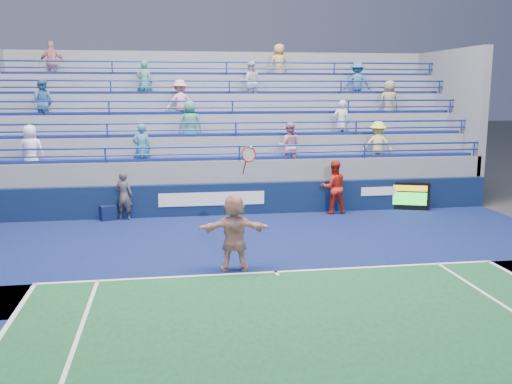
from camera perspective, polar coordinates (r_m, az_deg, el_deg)
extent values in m
plane|color=#333538|center=(13.63, 2.00, -8.07)|extent=(120.00, 120.00, 0.00)
cube|color=#0F164C|center=(15.69, 0.47, -5.55)|extent=(18.00, 8.40, 0.02)
cube|color=white|center=(13.62, 2.00, -7.99)|extent=(11.00, 0.10, 0.01)
cube|color=white|center=(13.53, 2.08, -8.12)|extent=(0.08, 0.30, 0.01)
cube|color=#0A183B|center=(19.71, -1.57, -0.66)|extent=(18.00, 0.30, 1.10)
cube|color=white|center=(19.45, -4.43, -0.69)|extent=(3.60, 0.02, 0.45)
cube|color=white|center=(20.84, 12.82, 0.10)|extent=(1.80, 0.02, 0.30)
cube|color=slate|center=(22.60, -2.53, 0.74)|extent=(18.00, 5.60, 1.10)
cube|color=slate|center=(22.54, -2.54, 1.68)|extent=(18.00, 5.60, 1.85)
cube|color=navy|center=(20.09, -1.80, 3.44)|extent=(17.40, 0.45, 0.10)
cylinder|color=navy|center=(19.65, -1.67, 4.61)|extent=(18.00, 0.07, 0.07)
cube|color=slate|center=(22.98, -2.68, 2.79)|extent=(18.00, 4.60, 2.60)
cube|color=navy|center=(21.01, -2.16, 5.79)|extent=(17.40, 0.45, 0.10)
cylinder|color=navy|center=(20.58, -2.03, 6.95)|extent=(18.00, 0.07, 0.07)
cube|color=slate|center=(23.42, -2.82, 3.85)|extent=(18.00, 3.60, 3.35)
cube|color=navy|center=(21.95, -2.48, 7.94)|extent=(17.40, 0.45, 0.10)
cylinder|color=navy|center=(21.54, -2.37, 9.10)|extent=(18.00, 0.07, 0.07)
cube|color=slate|center=(23.88, -2.96, 4.88)|extent=(18.00, 2.60, 4.10)
cube|color=navy|center=(22.93, -2.78, 9.91)|extent=(17.40, 0.45, 0.10)
cylinder|color=navy|center=(22.54, -2.68, 11.05)|extent=(18.00, 0.07, 0.07)
cube|color=slate|center=(24.34, -3.09, 5.86)|extent=(18.00, 1.60, 4.85)
cube|color=navy|center=(23.93, -3.06, 11.72)|extent=(17.40, 0.45, 0.10)
cylinder|color=navy|center=(23.55, -2.97, 12.84)|extent=(18.00, 0.07, 0.07)
imported|color=#D08788|center=(24.21, -19.70, 12.03)|extent=(1.01, 0.46, 1.70)
imported|color=silver|center=(21.83, 8.52, 6.85)|extent=(0.63, 0.42, 1.70)
imported|color=#3C8468|center=(20.85, -6.60, 6.74)|extent=(0.86, 0.59, 1.70)
imported|color=#3D8767|center=(22.81, -11.10, 10.69)|extent=(0.67, 0.48, 1.70)
imported|color=silver|center=(23.04, -0.58, 10.87)|extent=(0.83, 0.65, 1.70)
imported|color=#F5E65F|center=(21.30, 12.06, 4.63)|extent=(1.23, 0.91, 1.70)
imported|color=white|center=(20.39, -21.57, 3.90)|extent=(0.87, 0.60, 1.70)
imported|color=gray|center=(23.50, 13.15, 8.77)|extent=(0.85, 0.57, 1.70)
imported|color=pink|center=(21.81, -7.59, 8.85)|extent=(1.23, 0.91, 1.70)
imported|color=#2E608A|center=(24.09, 10.09, 10.69)|extent=(1.22, 0.89, 1.70)
imported|color=pink|center=(20.36, 3.32, 4.59)|extent=(0.94, 0.80, 1.70)
imported|color=#3664A2|center=(22.24, -20.58, 8.32)|extent=(0.95, 0.81, 1.70)
imported|color=tan|center=(24.28, 2.31, 12.60)|extent=(0.94, 0.73, 1.70)
imported|color=teal|center=(19.92, -11.35, 4.28)|extent=(0.63, 0.43, 1.70)
cube|color=black|center=(21.13, 15.03, -0.40)|extent=(1.43, 0.62, 1.01)
cube|color=gold|center=(21.00, 15.17, 0.36)|extent=(1.24, 0.02, 0.20)
cube|color=#19E533|center=(21.06, 15.12, -0.65)|extent=(1.24, 0.02, 0.45)
cube|color=#0B1437|center=(19.52, -14.63, -2.01)|extent=(0.63, 0.63, 0.49)
cube|color=#0B1437|center=(19.65, -14.62, -0.63)|extent=(0.48, 0.22, 0.38)
imported|color=white|center=(13.58, -2.19, -4.05)|extent=(1.76, 0.69, 1.86)
torus|color=#B21B15|center=(13.29, -0.74, 3.80)|extent=(0.39, 0.22, 0.38)
cylinder|color=#B21B15|center=(13.32, -1.17, 2.47)|extent=(0.08, 0.21, 0.34)
sphere|color=#C4CF30|center=(13.23, -0.50, 4.48)|extent=(0.07, 0.07, 0.07)
imported|color=#121A33|center=(19.31, -13.06, -0.36)|extent=(0.69, 0.57, 1.63)
imported|color=red|center=(19.90, 7.77, 0.47)|extent=(0.91, 0.72, 1.86)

